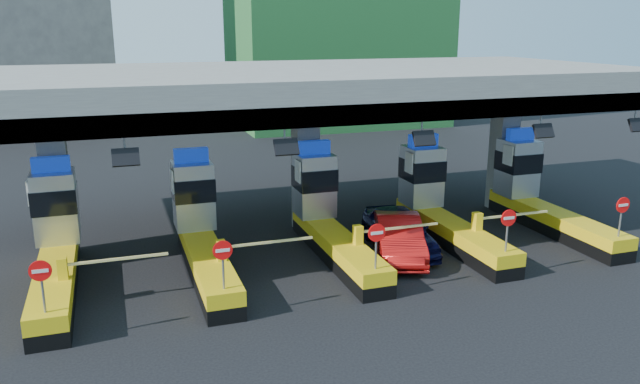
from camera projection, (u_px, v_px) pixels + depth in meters
name	position (u px, v px, depth m)	size (l,w,h in m)	color
ground	(329.00, 251.00, 24.91)	(120.00, 120.00, 0.00)	black
toll_canopy	(306.00, 90.00, 25.95)	(28.00, 12.09, 7.00)	slate
toll_lane_far_left	(56.00, 243.00, 21.69)	(4.43, 8.00, 4.16)	black
toll_lane_left	(200.00, 228.00, 23.25)	(4.43, 8.00, 4.16)	black
toll_lane_center	(326.00, 216.00, 24.80)	(4.43, 8.00, 4.16)	black
toll_lane_right	(438.00, 204.00, 26.36)	(4.43, 8.00, 4.16)	black
toll_lane_far_right	(537.00, 194.00, 27.91)	(4.43, 8.00, 4.16)	black
bg_building_concrete	(22.00, 22.00, 51.14)	(14.00, 10.00, 18.00)	#4C4C49
van	(399.00, 230.00, 24.79)	(1.97, 4.91, 1.67)	black
red_car	(399.00, 237.00, 24.11)	(1.68, 4.81, 1.58)	#B9100E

